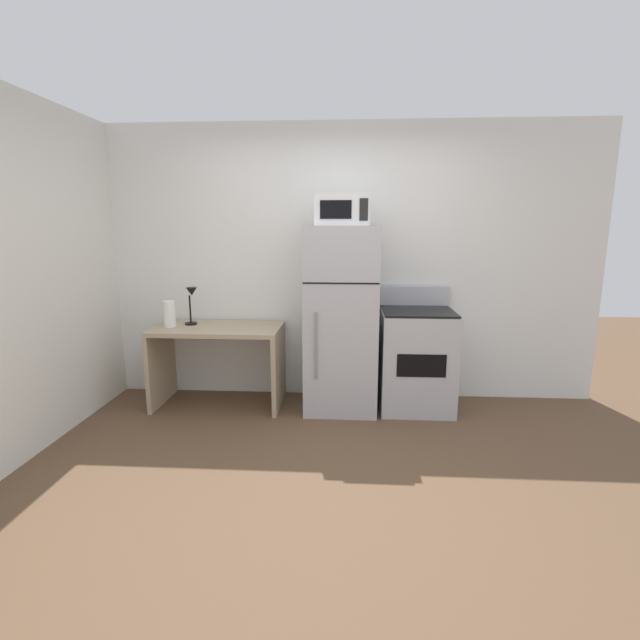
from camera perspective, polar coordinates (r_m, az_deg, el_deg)
The scene contains 8 objects.
ground_plane at distance 3.27m, azimuth 0.62°, elevation -19.09°, with size 12.00×12.00×0.00m, color brown.
wall_back_white at distance 4.53m, azimuth 1.79°, elevation 6.88°, with size 5.00×0.10×2.60m, color white.
desk at distance 4.44m, azimuth -12.31°, elevation -3.64°, with size 1.16×0.64×0.75m.
desk_lamp at distance 4.48m, azimuth -15.49°, elevation 2.44°, with size 0.14×0.12×0.35m.
paper_towel_roll at distance 4.47m, azimuth -17.97°, elevation 0.70°, with size 0.11×0.11×0.24m, color white.
refrigerator at distance 4.21m, azimuth 2.61°, elevation 0.08°, with size 0.64×0.66×1.66m.
microwave at distance 4.11m, azimuth 2.73°, elevation 13.30°, with size 0.46×0.35×0.26m.
oven_range at distance 4.36m, azimuth 11.72°, elevation -4.70°, with size 0.65×0.61×1.10m.
Camera 1 is at (0.14, -2.81, 1.66)m, focal length 26.11 mm.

